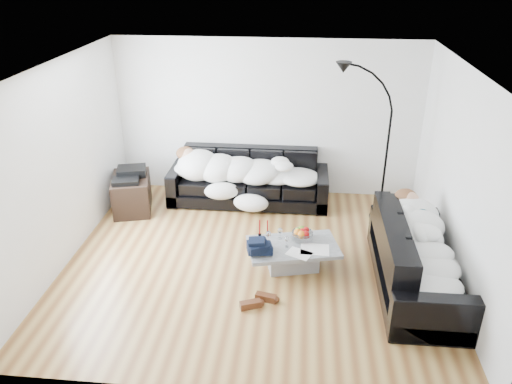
# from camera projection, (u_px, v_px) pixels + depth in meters

# --- Properties ---
(ground) EXTENTS (5.00, 5.00, 0.00)m
(ground) POSITION_uv_depth(u_px,v_px,m) (254.00, 261.00, 6.77)
(ground) COLOR brown
(ground) RESTS_ON ground
(wall_back) EXTENTS (5.00, 0.02, 2.60)m
(wall_back) POSITION_uv_depth(u_px,v_px,m) (268.00, 119.00, 8.22)
(wall_back) COLOR silver
(wall_back) RESTS_ON ground
(wall_left) EXTENTS (0.02, 4.50, 2.60)m
(wall_left) POSITION_uv_depth(u_px,v_px,m) (61.00, 166.00, 6.42)
(wall_left) COLOR silver
(wall_left) RESTS_ON ground
(wall_right) EXTENTS (0.02, 4.50, 2.60)m
(wall_right) POSITION_uv_depth(u_px,v_px,m) (461.00, 182.00, 5.98)
(wall_right) COLOR silver
(wall_right) RESTS_ON ground
(ceiling) EXTENTS (5.00, 5.00, 0.00)m
(ceiling) POSITION_uv_depth(u_px,v_px,m) (253.00, 68.00, 5.63)
(ceiling) COLOR white
(ceiling) RESTS_ON ground
(sofa_back) EXTENTS (2.60, 0.90, 0.85)m
(sofa_back) POSITION_uv_depth(u_px,v_px,m) (249.00, 178.00, 8.22)
(sofa_back) COLOR black
(sofa_back) RESTS_ON ground
(sofa_right) EXTENTS (0.93, 2.16, 0.88)m
(sofa_right) POSITION_uv_depth(u_px,v_px,m) (418.00, 256.00, 6.08)
(sofa_right) COLOR black
(sofa_right) RESTS_ON ground
(sleeper_back) EXTENTS (2.20, 0.76, 0.44)m
(sleeper_back) POSITION_uv_depth(u_px,v_px,m) (248.00, 167.00, 8.08)
(sleeper_back) COLOR white
(sleeper_back) RESTS_ON sofa_back
(sleeper_right) EXTENTS (0.78, 1.85, 0.45)m
(sleeper_right) POSITION_uv_depth(u_px,v_px,m) (420.00, 242.00, 5.99)
(sleeper_right) COLOR white
(sleeper_right) RESTS_ON sofa_right
(teal_cushion) EXTENTS (0.42, 0.38, 0.20)m
(teal_cushion) POSITION_uv_depth(u_px,v_px,m) (407.00, 210.00, 6.56)
(teal_cushion) COLOR #0B4352
(teal_cushion) RESTS_ON sofa_right
(coffee_table) EXTENTS (1.29, 0.93, 0.34)m
(coffee_table) POSITION_uv_depth(u_px,v_px,m) (293.00, 256.00, 6.57)
(coffee_table) COLOR #939699
(coffee_table) RESTS_ON ground
(fruit_bowl) EXTENTS (0.30, 0.30, 0.17)m
(fruit_bowl) POSITION_uv_depth(u_px,v_px,m) (302.00, 233.00, 6.60)
(fruit_bowl) COLOR white
(fruit_bowl) RESTS_ON coffee_table
(wine_glass_a) EXTENTS (0.09, 0.09, 0.16)m
(wine_glass_a) POSITION_uv_depth(u_px,v_px,m) (280.00, 234.00, 6.61)
(wine_glass_a) COLOR white
(wine_glass_a) RESTS_ON coffee_table
(wine_glass_b) EXTENTS (0.08, 0.08, 0.17)m
(wine_glass_b) POSITION_uv_depth(u_px,v_px,m) (268.00, 237.00, 6.52)
(wine_glass_b) COLOR white
(wine_glass_b) RESTS_ON coffee_table
(wine_glass_c) EXTENTS (0.07, 0.07, 0.15)m
(wine_glass_c) POSITION_uv_depth(u_px,v_px,m) (287.00, 242.00, 6.43)
(wine_glass_c) COLOR white
(wine_glass_c) RESTS_ON coffee_table
(candle_left) EXTENTS (0.05, 0.05, 0.23)m
(candle_left) POSITION_uv_depth(u_px,v_px,m) (260.00, 228.00, 6.67)
(candle_left) COLOR maroon
(candle_left) RESTS_ON coffee_table
(candle_right) EXTENTS (0.05, 0.05, 0.23)m
(candle_right) POSITION_uv_depth(u_px,v_px,m) (267.00, 228.00, 6.67)
(candle_right) COLOR maroon
(candle_right) RESTS_ON coffee_table
(newspaper_a) EXTENTS (0.37, 0.29, 0.01)m
(newspaper_a) POSITION_uv_depth(u_px,v_px,m) (315.00, 249.00, 6.40)
(newspaper_a) COLOR silver
(newspaper_a) RESTS_ON coffee_table
(newspaper_b) EXTENTS (0.37, 0.33, 0.01)m
(newspaper_b) POSITION_uv_depth(u_px,v_px,m) (299.00, 253.00, 6.31)
(newspaper_b) COLOR silver
(newspaper_b) RESTS_ON coffee_table
(navy_jacket) EXTENTS (0.41, 0.39, 0.17)m
(navy_jacket) POSITION_uv_depth(u_px,v_px,m) (257.00, 242.00, 6.26)
(navy_jacket) COLOR black
(navy_jacket) RESTS_ON coffee_table
(shoes) EXTENTS (0.47, 0.38, 0.10)m
(shoes) POSITION_uv_depth(u_px,v_px,m) (258.00, 301.00, 5.92)
(shoes) COLOR #472311
(shoes) RESTS_ON ground
(av_cabinet) EXTENTS (0.75, 0.94, 0.56)m
(av_cabinet) POSITION_uv_depth(u_px,v_px,m) (132.00, 193.00, 8.01)
(av_cabinet) COLOR black
(av_cabinet) RESTS_ON ground
(stereo) EXTENTS (0.51, 0.44, 0.13)m
(stereo) POSITION_uv_depth(u_px,v_px,m) (130.00, 174.00, 7.86)
(stereo) COLOR black
(stereo) RESTS_ON av_cabinet
(floor_lamp) EXTENTS (0.83, 0.56, 2.13)m
(floor_lamp) POSITION_uv_depth(u_px,v_px,m) (386.00, 154.00, 7.43)
(floor_lamp) COLOR black
(floor_lamp) RESTS_ON ground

